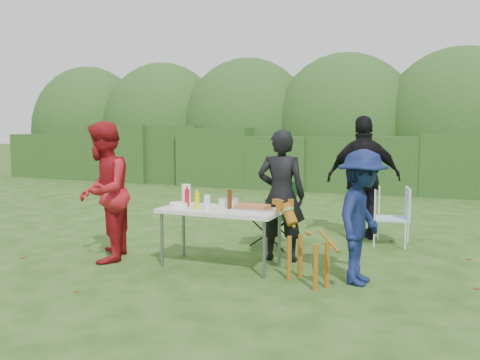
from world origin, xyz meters
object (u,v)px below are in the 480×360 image
at_px(mustard_bottle, 197,201).
at_px(ketchup_bottle, 187,198).
at_px(person_red_jacket, 103,192).
at_px(paper_towel_roll, 186,194).
at_px(person_black_puffy, 364,178).
at_px(folding_table, 221,213).
at_px(lawn_chair, 392,216).
at_px(dog, 308,245).
at_px(person_cook, 281,195).
at_px(child, 362,217).
at_px(camping_chair, 273,212).
at_px(beer_bottle, 230,199).

xyz_separation_m(mustard_bottle, ketchup_bottle, (-0.21, 0.13, 0.01)).
relative_size(person_red_jacket, paper_towel_roll, 7.02).
height_order(person_black_puffy, paper_towel_roll, person_black_puffy).
xyz_separation_m(folding_table, lawn_chair, (1.85, 2.05, -0.25)).
bearing_deg(mustard_bottle, dog, -5.14).
distance_m(person_cook, person_red_jacket, 2.32).
distance_m(child, paper_towel_roll, 2.33).
bearing_deg(mustard_bottle, paper_towel_roll, 135.73).
bearing_deg(camping_chair, lawn_chair, -142.36).
bearing_deg(dog, ketchup_bottle, 26.55).
height_order(lawn_chair, ketchup_bottle, ketchup_bottle).
height_order(dog, camping_chair, camping_chair).
xyz_separation_m(folding_table, beer_bottle, (0.12, 0.02, 0.17)).
height_order(person_red_jacket, lawn_chair, person_red_jacket).
xyz_separation_m(lawn_chair, beer_bottle, (-1.74, -2.04, 0.42)).
bearing_deg(camping_chair, paper_towel_roll, 69.07).
xyz_separation_m(person_cook, paper_towel_roll, (-1.18, -0.41, 0.01)).
bearing_deg(camping_chair, child, 151.86).
height_order(person_cook, paper_towel_roll, person_cook).
bearing_deg(paper_towel_roll, dog, -14.14).
distance_m(dog, lawn_chair, 2.41).
xyz_separation_m(folding_table, person_red_jacket, (-1.54, -0.31, 0.23)).
xyz_separation_m(person_cook, beer_bottle, (-0.48, -0.58, -0.00)).
bearing_deg(beer_bottle, paper_towel_roll, 166.41).
relative_size(person_black_puffy, paper_towel_roll, 7.43).
xyz_separation_m(person_red_jacket, lawn_chair, (3.39, 2.36, -0.48)).
height_order(person_black_puffy, mustard_bottle, person_black_puffy).
bearing_deg(ketchup_bottle, lawn_chair, 41.53).
bearing_deg(person_cook, person_red_jacket, 14.78).
height_order(person_red_jacket, person_black_puffy, person_black_puffy).
bearing_deg(beer_bottle, camping_chair, 85.08).
distance_m(person_black_puffy, lawn_chair, 0.76).
bearing_deg(lawn_chair, folding_table, 35.97).
distance_m(person_cook, beer_bottle, 0.75).
distance_m(person_red_jacket, dog, 2.77).
distance_m(person_black_puffy, paper_towel_roll, 2.93).
bearing_deg(paper_towel_roll, person_black_puffy, 47.59).
xyz_separation_m(person_black_puffy, lawn_chair, (0.47, -0.29, -0.53)).
bearing_deg(ketchup_bottle, folding_table, 0.47).
distance_m(folding_table, mustard_bottle, 0.33).
bearing_deg(mustard_bottle, person_cook, 40.11).
bearing_deg(person_black_puffy, child, 78.64).
xyz_separation_m(person_black_puffy, dog, (-0.20, -2.61, -0.53)).
xyz_separation_m(camping_chair, paper_towel_roll, (-0.82, -1.16, 0.37)).
bearing_deg(beer_bottle, person_cook, 50.09).
xyz_separation_m(camping_chair, beer_bottle, (-0.11, -1.33, 0.36)).
relative_size(dog, paper_towel_roll, 3.56).
bearing_deg(lawn_chair, camping_chair, 11.52).
xyz_separation_m(child, paper_towel_roll, (-2.32, 0.21, 0.12)).
xyz_separation_m(dog, ketchup_bottle, (-1.66, 0.26, 0.41)).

